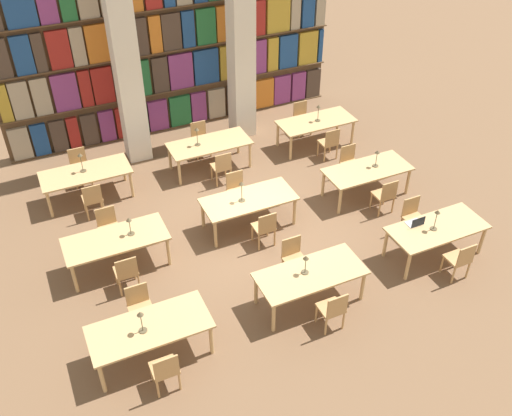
# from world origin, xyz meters

# --- Properties ---
(ground_plane) EXTENTS (40.00, 40.00, 0.00)m
(ground_plane) POSITION_xyz_m (0.00, 0.00, 0.00)
(ground_plane) COLOR brown
(bookshelf_bank) EXTENTS (9.07, 0.35, 5.50)m
(bookshelf_bank) POSITION_xyz_m (0.01, 4.95, 2.62)
(bookshelf_bank) COLOR brown
(bookshelf_bank) RESTS_ON ground_plane
(pillar_left) EXTENTS (0.58, 0.58, 6.00)m
(pillar_left) POSITION_xyz_m (-1.47, 3.84, 3.00)
(pillar_left) COLOR silver
(pillar_left) RESTS_ON ground_plane
(pillar_center) EXTENTS (0.58, 0.58, 6.00)m
(pillar_center) POSITION_xyz_m (1.47, 3.84, 3.00)
(pillar_center) COLOR silver
(pillar_center) RESTS_ON ground_plane
(reading_table_0) EXTENTS (2.01, 0.90, 0.73)m
(reading_table_0) POSITION_xyz_m (-2.96, -2.50, 0.65)
(reading_table_0) COLOR tan
(reading_table_0) RESTS_ON ground_plane
(chair_0) EXTENTS (0.42, 0.40, 0.88)m
(chair_0) POSITION_xyz_m (-2.94, -3.23, 0.48)
(chair_0) COLOR tan
(chair_0) RESTS_ON ground_plane
(chair_1) EXTENTS (0.42, 0.40, 0.88)m
(chair_1) POSITION_xyz_m (-2.94, -1.76, 0.48)
(chair_1) COLOR tan
(chair_1) RESTS_ON ground_plane
(desk_lamp_0) EXTENTS (0.14, 0.14, 0.45)m
(desk_lamp_0) POSITION_xyz_m (-3.08, -2.55, 1.02)
(desk_lamp_0) COLOR brown
(desk_lamp_0) RESTS_ON reading_table_0
(reading_table_1) EXTENTS (2.01, 0.90, 0.73)m
(reading_table_1) POSITION_xyz_m (0.06, -2.50, 0.65)
(reading_table_1) COLOR tan
(reading_table_1) RESTS_ON ground_plane
(chair_2) EXTENTS (0.42, 0.40, 0.88)m
(chair_2) POSITION_xyz_m (0.10, -3.24, 0.48)
(chair_2) COLOR tan
(chair_2) RESTS_ON ground_plane
(chair_3) EXTENTS (0.42, 0.40, 0.88)m
(chair_3) POSITION_xyz_m (0.10, -1.76, 0.48)
(chair_3) COLOR tan
(chair_3) RESTS_ON ground_plane
(desk_lamp_1) EXTENTS (0.14, 0.14, 0.41)m
(desk_lamp_1) POSITION_xyz_m (-0.04, -2.45, 1.00)
(desk_lamp_1) COLOR brown
(desk_lamp_1) RESTS_ON reading_table_1
(reading_table_2) EXTENTS (2.01, 0.90, 0.73)m
(reading_table_2) POSITION_xyz_m (2.99, -2.42, 0.65)
(reading_table_2) COLOR tan
(reading_table_2) RESTS_ON ground_plane
(chair_4) EXTENTS (0.42, 0.40, 0.88)m
(chair_4) POSITION_xyz_m (2.99, -3.15, 0.48)
(chair_4) COLOR tan
(chair_4) RESTS_ON ground_plane
(chair_5) EXTENTS (0.42, 0.40, 0.88)m
(chair_5) POSITION_xyz_m (2.99, -1.68, 0.48)
(chair_5) COLOR tan
(chair_5) RESTS_ON ground_plane
(desk_lamp_2) EXTENTS (0.14, 0.14, 0.47)m
(desk_lamp_2) POSITION_xyz_m (2.88, -2.43, 1.04)
(desk_lamp_2) COLOR brown
(desk_lamp_2) RESTS_ON reading_table_2
(laptop) EXTENTS (0.32, 0.22, 0.21)m
(laptop) POSITION_xyz_m (2.63, -2.16, 0.77)
(laptop) COLOR silver
(laptop) RESTS_ON reading_table_2
(reading_table_3) EXTENTS (2.01, 0.90, 0.73)m
(reading_table_3) POSITION_xyz_m (-2.93, -0.07, 0.65)
(reading_table_3) COLOR tan
(reading_table_3) RESTS_ON ground_plane
(chair_6) EXTENTS (0.42, 0.40, 0.88)m
(chair_6) POSITION_xyz_m (-2.94, -0.80, 0.48)
(chair_6) COLOR tan
(chair_6) RESTS_ON ground_plane
(chair_7) EXTENTS (0.42, 0.40, 0.88)m
(chair_7) POSITION_xyz_m (-2.94, 0.67, 0.48)
(chair_7) COLOR tan
(chair_7) RESTS_ON ground_plane
(desk_lamp_3) EXTENTS (0.14, 0.14, 0.40)m
(desk_lamp_3) POSITION_xyz_m (-2.62, -0.07, 1.00)
(desk_lamp_3) COLOR brown
(desk_lamp_3) RESTS_ON reading_table_3
(reading_table_4) EXTENTS (2.01, 0.90, 0.73)m
(reading_table_4) POSITION_xyz_m (-0.04, 0.03, 0.65)
(reading_table_4) COLOR tan
(reading_table_4) RESTS_ON ground_plane
(chair_8) EXTENTS (0.42, 0.40, 0.88)m
(chair_8) POSITION_xyz_m (-0.01, -0.70, 0.48)
(chair_8) COLOR tan
(chair_8) RESTS_ON ground_plane
(chair_9) EXTENTS (0.42, 0.40, 0.88)m
(chair_9) POSITION_xyz_m (-0.01, 0.77, 0.48)
(chair_9) COLOR tan
(chair_9) RESTS_ON ground_plane
(desk_lamp_4) EXTENTS (0.14, 0.14, 0.48)m
(desk_lamp_4) POSITION_xyz_m (-0.20, 0.03, 1.05)
(desk_lamp_4) COLOR brown
(desk_lamp_4) RESTS_ON reading_table_4
(reading_table_5) EXTENTS (2.01, 0.90, 0.73)m
(reading_table_5) POSITION_xyz_m (2.90, -0.06, 0.65)
(reading_table_5) COLOR tan
(reading_table_5) RESTS_ON ground_plane
(chair_10) EXTENTS (0.42, 0.40, 0.88)m
(chair_10) POSITION_xyz_m (2.91, -0.80, 0.48)
(chair_10) COLOR tan
(chair_10) RESTS_ON ground_plane
(chair_11) EXTENTS (0.42, 0.40, 0.88)m
(chair_11) POSITION_xyz_m (2.91, 0.68, 0.48)
(chair_11) COLOR tan
(chair_11) RESTS_ON ground_plane
(desk_lamp_5) EXTENTS (0.14, 0.14, 0.42)m
(desk_lamp_5) POSITION_xyz_m (3.12, -0.04, 1.01)
(desk_lamp_5) COLOR brown
(desk_lamp_5) RESTS_ON reading_table_5
(reading_table_6) EXTENTS (2.01, 0.90, 0.73)m
(reading_table_6) POSITION_xyz_m (-3.00, 2.51, 0.65)
(reading_table_6) COLOR tan
(reading_table_6) RESTS_ON ground_plane
(chair_12) EXTENTS (0.42, 0.40, 0.88)m
(chair_12) POSITION_xyz_m (-3.03, 1.78, 0.48)
(chair_12) COLOR tan
(chair_12) RESTS_ON ground_plane
(chair_13) EXTENTS (0.42, 0.40, 0.88)m
(chair_13) POSITION_xyz_m (-3.03, 3.25, 0.48)
(chair_13) COLOR tan
(chair_13) RESTS_ON ground_plane
(desk_lamp_6) EXTENTS (0.14, 0.14, 0.48)m
(desk_lamp_6) POSITION_xyz_m (-3.03, 2.56, 1.05)
(desk_lamp_6) COLOR brown
(desk_lamp_6) RESTS_ON reading_table_6
(reading_table_7) EXTENTS (2.01, 0.90, 0.73)m
(reading_table_7) POSITION_xyz_m (0.01, 2.52, 0.65)
(reading_table_7) COLOR tan
(reading_table_7) RESTS_ON ground_plane
(chair_14) EXTENTS (0.42, 0.40, 0.88)m
(chair_14) POSITION_xyz_m (0.04, 1.78, 0.48)
(chair_14) COLOR tan
(chair_14) RESTS_ON ground_plane
(chair_15) EXTENTS (0.42, 0.40, 0.88)m
(chair_15) POSITION_xyz_m (0.04, 3.26, 0.48)
(chair_15) COLOR tan
(chair_15) RESTS_ON ground_plane
(desk_lamp_7) EXTENTS (0.14, 0.14, 0.48)m
(desk_lamp_7) POSITION_xyz_m (-0.27, 2.55, 1.05)
(desk_lamp_7) COLOR brown
(desk_lamp_7) RESTS_ON reading_table_7
(reading_table_8) EXTENTS (2.01, 0.90, 0.73)m
(reading_table_8) POSITION_xyz_m (2.95, 2.41, 0.65)
(reading_table_8) COLOR tan
(reading_table_8) RESTS_ON ground_plane
(chair_16) EXTENTS (0.42, 0.40, 0.88)m
(chair_16) POSITION_xyz_m (2.93, 1.67, 0.48)
(chair_16) COLOR tan
(chair_16) RESTS_ON ground_plane
(chair_17) EXTENTS (0.42, 0.40, 0.88)m
(chair_17) POSITION_xyz_m (2.93, 3.14, 0.48)
(chair_17) COLOR tan
(chair_17) RESTS_ON ground_plane
(desk_lamp_8) EXTENTS (0.14, 0.14, 0.45)m
(desk_lamp_8) POSITION_xyz_m (2.98, 2.39, 1.03)
(desk_lamp_8) COLOR brown
(desk_lamp_8) RESTS_ON reading_table_8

